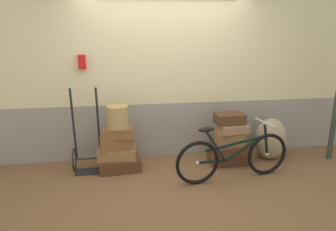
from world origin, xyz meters
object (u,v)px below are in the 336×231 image
(suitcase_1, at_px, (117,153))
(suitcase_2, at_px, (117,143))
(suitcase_3, at_px, (118,133))
(suitcase_4, at_px, (229,157))
(bicycle, at_px, (233,157))
(suitcase_6, at_px, (230,138))
(suitcase_7, at_px, (233,128))
(suitcase_8, at_px, (230,119))
(burlap_sack, at_px, (270,139))
(suitcase_5, at_px, (230,149))
(wicker_basket, at_px, (118,117))
(luggage_trolley, at_px, (88,152))
(suitcase_0, at_px, (120,164))

(suitcase_1, bearing_deg, suitcase_2, -86.47)
(suitcase_3, xyz_separation_m, suitcase_4, (1.67, 0.04, -0.49))
(suitcase_3, height_order, bicycle, bicycle)
(suitcase_4, height_order, bicycle, bicycle)
(bicycle, bearing_deg, suitcase_2, 161.68)
(suitcase_4, bearing_deg, suitcase_6, -112.94)
(suitcase_7, bearing_deg, suitcase_8, 124.12)
(suitcase_8, distance_m, burlap_sack, 0.80)
(suitcase_8, bearing_deg, suitcase_6, -82.51)
(suitcase_6, bearing_deg, suitcase_1, -177.96)
(suitcase_6, bearing_deg, suitcase_5, -61.22)
(suitcase_3, xyz_separation_m, suitcase_7, (1.70, -0.01, -0.01))
(wicker_basket, distance_m, luggage_trolley, 0.71)
(suitcase_2, distance_m, burlap_sack, 2.39)
(suitcase_8, distance_m, luggage_trolley, 2.14)
(suitcase_7, height_order, burlap_sack, burlap_sack)
(suitcase_6, xyz_separation_m, wicker_basket, (-1.65, 0.00, 0.40))
(suitcase_2, bearing_deg, suitcase_1, 84.07)
(suitcase_8, relative_size, luggage_trolley, 0.34)
(suitcase_6, xyz_separation_m, suitcase_8, (-0.01, 0.03, 0.30))
(luggage_trolley, bearing_deg, suitcase_2, -10.88)
(bicycle, bearing_deg, wicker_basket, 161.77)
(suitcase_6, xyz_separation_m, burlap_sack, (0.70, 0.09, -0.08))
(suitcase_6, height_order, burlap_sack, burlap_sack)
(suitcase_2, xyz_separation_m, luggage_trolley, (-0.42, 0.08, -0.16))
(suitcase_2, distance_m, suitcase_6, 1.68)
(suitcase_2, bearing_deg, suitcase_7, -6.35)
(suitcase_5, bearing_deg, suitcase_0, 179.54)
(suitcase_6, xyz_separation_m, suitcase_7, (0.04, -0.03, 0.16))
(suitcase_2, xyz_separation_m, suitcase_3, (0.03, -0.03, 0.16))
(wicker_basket, bearing_deg, luggage_trolley, 168.29)
(suitcase_1, height_order, suitcase_4, suitcase_1)
(wicker_basket, bearing_deg, suitcase_8, 0.98)
(suitcase_6, bearing_deg, bicycle, -101.15)
(suitcase_3, distance_m, suitcase_8, 1.66)
(suitcase_0, height_order, wicker_basket, wicker_basket)
(suitcase_4, xyz_separation_m, suitcase_8, (-0.02, -0.00, 0.61))
(suitcase_7, height_order, luggage_trolley, luggage_trolley)
(suitcase_2, relative_size, suitcase_7, 1.11)
(suitcase_3, xyz_separation_m, suitcase_8, (1.65, 0.04, 0.12))
(suitcase_4, xyz_separation_m, luggage_trolley, (-2.11, 0.06, 0.18))
(suitcase_3, distance_m, wicker_basket, 0.23)
(suitcase_3, bearing_deg, suitcase_4, 2.31)
(suitcase_2, height_order, suitcase_7, suitcase_7)
(suitcase_1, distance_m, suitcase_6, 1.69)
(suitcase_2, height_order, suitcase_3, suitcase_3)
(suitcase_1, xyz_separation_m, suitcase_4, (1.70, 0.00, -0.17))
(suitcase_2, bearing_deg, wicker_basket, -27.41)
(suitcase_1, distance_m, suitcase_8, 1.73)
(wicker_basket, bearing_deg, suitcase_6, -0.05)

